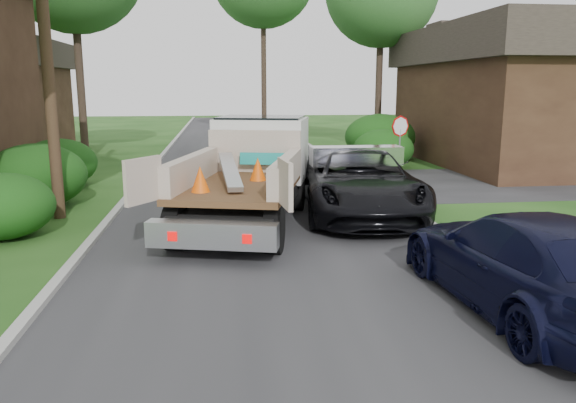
# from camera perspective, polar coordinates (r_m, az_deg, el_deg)

# --- Properties ---
(ground) EXTENTS (120.00, 120.00, 0.00)m
(ground) POSITION_cam_1_polar(r_m,az_deg,el_deg) (11.01, -0.54, -6.81)
(ground) COLOR #1B4313
(ground) RESTS_ON ground
(road) EXTENTS (8.00, 90.00, 0.02)m
(road) POSITION_cam_1_polar(r_m,az_deg,el_deg) (20.71, -3.60, 1.91)
(road) COLOR #28282B
(road) RESTS_ON ground
(side_street) EXTENTS (16.00, 7.00, 0.02)m
(side_street) POSITION_cam_1_polar(r_m,az_deg,el_deg) (23.68, 26.98, 1.89)
(side_street) COLOR #28282B
(side_street) RESTS_ON ground
(curb_left) EXTENTS (0.20, 90.00, 0.12)m
(curb_left) POSITION_cam_1_polar(r_m,az_deg,el_deg) (20.88, -14.91, 1.77)
(curb_left) COLOR #9E9E99
(curb_left) RESTS_ON ground
(curb_right) EXTENTS (0.20, 90.00, 0.12)m
(curb_right) POSITION_cam_1_polar(r_m,az_deg,el_deg) (21.32, 7.47, 2.27)
(curb_right) COLOR #9E9E99
(curb_right) RESTS_ON ground
(stop_sign) EXTENTS (0.71, 0.32, 2.48)m
(stop_sign) POSITION_cam_1_polar(r_m,az_deg,el_deg) (20.47, 11.30, 6.60)
(stop_sign) COLOR slate
(stop_sign) RESTS_ON ground
(utility_pole) EXTENTS (2.42, 1.25, 10.00)m
(utility_pole) POSITION_cam_1_polar(r_m,az_deg,el_deg) (16.06, -23.54, 16.74)
(utility_pole) COLOR #382619
(utility_pole) RESTS_ON ground
(house_right) EXTENTS (9.72, 12.96, 6.20)m
(house_right) POSITION_cam_1_polar(r_m,az_deg,el_deg) (28.19, 23.63, 9.99)
(house_right) COLOR #352016
(house_right) RESTS_ON ground
(hedge_left_a) EXTENTS (2.34, 2.34, 1.53)m
(hedge_left_a) POSITION_cam_1_polar(r_m,az_deg,el_deg) (14.56, -27.03, -0.42)
(hedge_left_a) COLOR #0E3F0F
(hedge_left_a) RESTS_ON ground
(hedge_left_b) EXTENTS (2.86, 2.86, 1.87)m
(hedge_left_b) POSITION_cam_1_polar(r_m,az_deg,el_deg) (17.89, -24.22, 2.40)
(hedge_left_b) COLOR #0E3F0F
(hedge_left_b) RESTS_ON ground
(hedge_left_c) EXTENTS (2.60, 2.60, 1.70)m
(hedge_left_c) POSITION_cam_1_polar(r_m,az_deg,el_deg) (21.32, -22.24, 3.65)
(hedge_left_c) COLOR #0E3F0F
(hedge_left_c) RESTS_ON ground
(hedge_right_a) EXTENTS (2.60, 2.60, 1.70)m
(hedge_right_a) POSITION_cam_1_polar(r_m,az_deg,el_deg) (24.53, 9.66, 5.27)
(hedge_right_a) COLOR #0E3F0F
(hedge_right_a) RESTS_ON ground
(hedge_right_b) EXTENTS (3.38, 3.38, 2.21)m
(hedge_right_b) POSITION_cam_1_polar(r_m,az_deg,el_deg) (27.57, 9.32, 6.50)
(hedge_right_b) COLOR #0E3F0F
(hedge_right_b) RESTS_ON ground
(flatbed_truck) EXTENTS (4.52, 7.46, 2.64)m
(flatbed_truck) POSITION_cam_1_polar(r_m,az_deg,el_deg) (15.10, -3.53, 3.81)
(flatbed_truck) COLOR black
(flatbed_truck) RESTS_ON ground
(black_pickup) EXTENTS (3.58, 6.72, 1.80)m
(black_pickup) POSITION_cam_1_polar(r_m,az_deg,el_deg) (15.57, 7.24, 1.97)
(black_pickup) COLOR black
(black_pickup) RESTS_ON ground
(navy_suv) EXTENTS (2.50, 5.59, 1.59)m
(navy_suv) POSITION_cam_1_polar(r_m,az_deg,el_deg) (9.56, 23.07, -5.63)
(navy_suv) COLOR black
(navy_suv) RESTS_ON ground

